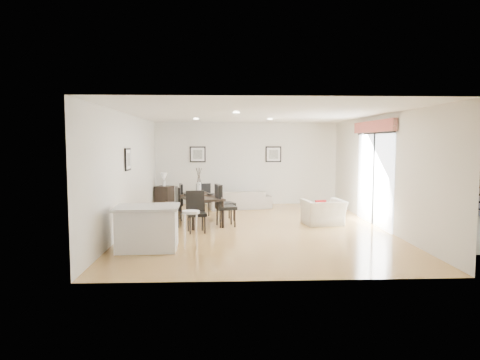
{
  "coord_description": "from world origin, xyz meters",
  "views": [
    {
      "loc": [
        -0.81,
        -10.13,
        2.03
      ],
      "look_at": [
        -0.36,
        0.4,
        1.11
      ],
      "focal_mm": 32.0,
      "sensor_mm": 36.0,
      "label": 1
    }
  ],
  "objects_px": {
    "dining_table": "(199,198)",
    "bar_stool": "(191,216)",
    "side_table": "(164,196)",
    "dining_chair_enear": "(222,203)",
    "dining_chair_wfar": "(177,200)",
    "dining_chair_foot": "(202,198)",
    "kitchen_island": "(147,227)",
    "dining_chair_wnear": "(174,205)",
    "sofa": "(240,200)",
    "coffee_table": "(226,201)",
    "dining_chair_efar": "(223,200)",
    "dining_chair_head": "(196,209)",
    "armchair": "(323,212)"
  },
  "relations": [
    {
      "from": "coffee_table",
      "to": "armchair",
      "type": "bearing_deg",
      "value": -32.11
    },
    {
      "from": "dining_chair_enear",
      "to": "dining_chair_head",
      "type": "xyz_separation_m",
      "value": [
        -0.61,
        -0.6,
        -0.05
      ]
    },
    {
      "from": "side_table",
      "to": "bar_stool",
      "type": "distance_m",
      "value": 5.72
    },
    {
      "from": "dining_chair_foot",
      "to": "side_table",
      "type": "relative_size",
      "value": 1.41
    },
    {
      "from": "sofa",
      "to": "bar_stool",
      "type": "xyz_separation_m",
      "value": [
        -1.15,
        -4.99,
        0.36
      ]
    },
    {
      "from": "bar_stool",
      "to": "dining_chair_wfar",
      "type": "bearing_deg",
      "value": 100.72
    },
    {
      "from": "dining_chair_foot",
      "to": "coffee_table",
      "type": "height_order",
      "value": "dining_chair_foot"
    },
    {
      "from": "dining_chair_efar",
      "to": "dining_chair_enear",
      "type": "bearing_deg",
      "value": 158.81
    },
    {
      "from": "dining_table",
      "to": "bar_stool",
      "type": "distance_m",
      "value": 2.62
    },
    {
      "from": "sofa",
      "to": "dining_chair_foot",
      "type": "height_order",
      "value": "dining_chair_foot"
    },
    {
      "from": "dining_chair_enear",
      "to": "side_table",
      "type": "xyz_separation_m",
      "value": [
        -1.85,
        3.39,
        -0.25
      ]
    },
    {
      "from": "bar_stool",
      "to": "dining_chair_efar",
      "type": "bearing_deg",
      "value": 78.51
    },
    {
      "from": "dining_table",
      "to": "dining_chair_efar",
      "type": "height_order",
      "value": "dining_chair_efar"
    },
    {
      "from": "dining_table",
      "to": "bar_stool",
      "type": "height_order",
      "value": "bar_stool"
    },
    {
      "from": "sofa",
      "to": "coffee_table",
      "type": "xyz_separation_m",
      "value": [
        -0.43,
        0.48,
        -0.09
      ]
    },
    {
      "from": "kitchen_island",
      "to": "dining_chair_wnear",
      "type": "bearing_deg",
      "value": 81.61
    },
    {
      "from": "dining_chair_wnear",
      "to": "side_table",
      "type": "height_order",
      "value": "dining_chair_wnear"
    },
    {
      "from": "dining_chair_head",
      "to": "kitchen_island",
      "type": "relative_size",
      "value": 0.77
    },
    {
      "from": "kitchen_island",
      "to": "dining_chair_enear",
      "type": "bearing_deg",
      "value": 54.67
    },
    {
      "from": "dining_chair_wnear",
      "to": "dining_chair_wfar",
      "type": "xyz_separation_m",
      "value": [
        0.0,
        0.84,
        -0.0
      ]
    },
    {
      "from": "dining_chair_wnear",
      "to": "side_table",
      "type": "relative_size",
      "value": 1.48
    },
    {
      "from": "coffee_table",
      "to": "bar_stool",
      "type": "xyz_separation_m",
      "value": [
        -0.72,
        -5.46,
        0.45
      ]
    },
    {
      "from": "sofa",
      "to": "coffee_table",
      "type": "distance_m",
      "value": 0.65
    },
    {
      "from": "dining_chair_enear",
      "to": "kitchen_island",
      "type": "xyz_separation_m",
      "value": [
        -1.43,
        -2.18,
        -0.15
      ]
    },
    {
      "from": "dining_chair_wfar",
      "to": "coffee_table",
      "type": "relative_size",
      "value": 1.02
    },
    {
      "from": "dining_chair_wfar",
      "to": "sofa",
      "type": "bearing_deg",
      "value": 126.65
    },
    {
      "from": "dining_chair_wfar",
      "to": "dining_chair_efar",
      "type": "height_order",
      "value": "dining_chair_wfar"
    },
    {
      "from": "armchair",
      "to": "dining_chair_wfar",
      "type": "relative_size",
      "value": 0.99
    },
    {
      "from": "dining_chair_enear",
      "to": "dining_chair_wfar",
      "type": "bearing_deg",
      "value": 40.43
    },
    {
      "from": "dining_table",
      "to": "dining_chair_efar",
      "type": "bearing_deg",
      "value": 14.33
    },
    {
      "from": "dining_table",
      "to": "kitchen_island",
      "type": "relative_size",
      "value": 1.52
    },
    {
      "from": "sofa",
      "to": "dining_chair_head",
      "type": "distance_m",
      "value": 3.61
    },
    {
      "from": "dining_chair_efar",
      "to": "kitchen_island",
      "type": "relative_size",
      "value": 0.78
    },
    {
      "from": "dining_chair_head",
      "to": "dining_chair_wfar",
      "type": "bearing_deg",
      "value": 99.04
    },
    {
      "from": "dining_chair_head",
      "to": "dining_chair_foot",
      "type": "relative_size",
      "value": 1.02
    },
    {
      "from": "dining_chair_wnear",
      "to": "bar_stool",
      "type": "height_order",
      "value": "dining_chair_wnear"
    },
    {
      "from": "sofa",
      "to": "side_table",
      "type": "distance_m",
      "value": 2.47
    },
    {
      "from": "dining_chair_wnear",
      "to": "coffee_table",
      "type": "relative_size",
      "value": 1.02
    },
    {
      "from": "sofa",
      "to": "dining_table",
      "type": "bearing_deg",
      "value": 51.44
    },
    {
      "from": "side_table",
      "to": "armchair",
      "type": "bearing_deg",
      "value": -36.84
    },
    {
      "from": "dining_chair_enear",
      "to": "dining_chair_efar",
      "type": "bearing_deg",
      "value": -13.54
    },
    {
      "from": "dining_chair_efar",
      "to": "sofa",
      "type": "bearing_deg",
      "value": -35.69
    },
    {
      "from": "dining_chair_wnear",
      "to": "dining_chair_head",
      "type": "xyz_separation_m",
      "value": [
        0.58,
        -0.65,
        -0.01
      ]
    },
    {
      "from": "dining_chair_enear",
      "to": "dining_table",
      "type": "bearing_deg",
      "value": 40.21
    },
    {
      "from": "dining_chair_efar",
      "to": "side_table",
      "type": "distance_m",
      "value": 3.17
    },
    {
      "from": "dining_chair_wfar",
      "to": "bar_stool",
      "type": "xyz_separation_m",
      "value": [
        0.58,
        -3.06,
        0.1
      ]
    },
    {
      "from": "dining_chair_wfar",
      "to": "dining_chair_head",
      "type": "height_order",
      "value": "dining_chair_wfar"
    },
    {
      "from": "dining_chair_foot",
      "to": "dining_table",
      "type": "bearing_deg",
      "value": 63.98
    },
    {
      "from": "dining_chair_wfar",
      "to": "bar_stool",
      "type": "height_order",
      "value": "dining_chair_wfar"
    },
    {
      "from": "sofa",
      "to": "dining_chair_efar",
      "type": "xyz_separation_m",
      "value": [
        -0.53,
        -1.97,
        0.26
      ]
    }
  ]
}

